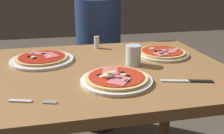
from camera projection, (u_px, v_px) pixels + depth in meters
name	position (u px, v px, depth m)	size (l,w,h in m)	color
dining_table	(109.00, 92.00, 1.16)	(1.05, 0.84, 0.74)	olive
pizza_foreground	(116.00, 79.00, 0.95)	(0.27, 0.27, 0.05)	white
pizza_across_left	(162.00, 53.00, 1.29)	(0.26, 0.26, 0.03)	silver
pizza_across_right	(42.00, 59.00, 1.19)	(0.30, 0.30, 0.03)	white
water_glass_near	(133.00, 56.00, 1.14)	(0.07, 0.07, 0.09)	silver
fork	(29.00, 101.00, 0.80)	(0.15, 0.06, 0.00)	silver
knife	(191.00, 81.00, 0.96)	(0.19, 0.07, 0.01)	silver
salt_shaker	(96.00, 42.00, 1.41)	(0.03, 0.03, 0.07)	white
diner_person	(99.00, 57.00, 1.86)	(0.32, 0.32, 1.18)	black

